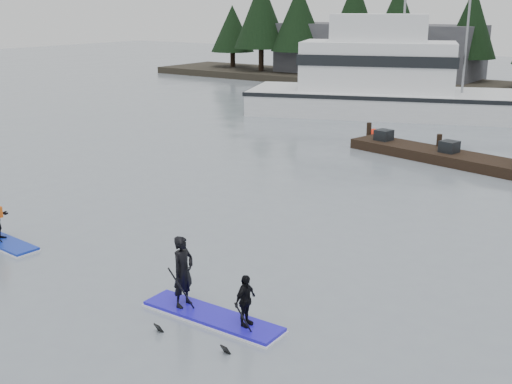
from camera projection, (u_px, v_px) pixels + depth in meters
The scene contains 7 objects.
ground at pixel (112, 293), 15.45m from camera, with size 160.00×160.00×0.00m, color slate.
waterfront_building at pixel (376, 53), 56.92m from camera, with size 18.00×6.00×5.00m, color #4C4C51.
fishing_boat_large at pixel (405, 101), 39.91m from camera, with size 21.23×12.82×11.28m.
floating_dock at pixel (491, 165), 26.72m from camera, with size 13.54×1.80×0.45m, color black.
buoy_a at pixel (300, 109), 42.67m from camera, with size 0.56×0.56×0.56m, color red.
buoy_b at pixel (374, 137), 33.46m from camera, with size 0.59×0.59×0.59m, color red.
paddleboard_duo at pixel (207, 294), 14.07m from camera, with size 3.40×1.15×2.27m.
Camera 1 is at (11.04, -9.49, 6.69)m, focal length 45.00 mm.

